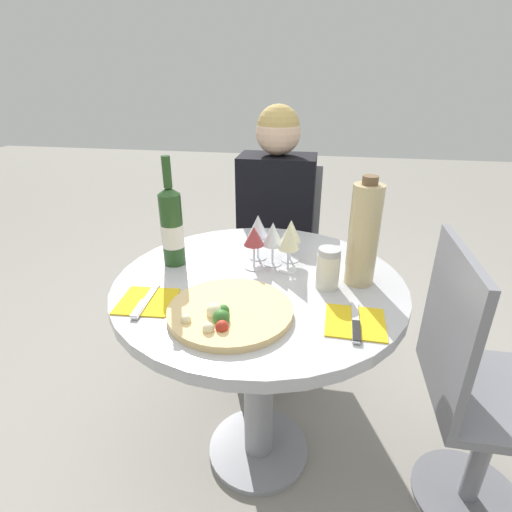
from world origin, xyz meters
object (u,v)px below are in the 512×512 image
wine_bottle (172,226)px  tall_carafe (364,235)px  dining_table (259,321)px  chair_behind_diner (277,259)px  seated_diner (274,253)px  chair_empty_side (476,395)px  pizza_large (229,312)px

wine_bottle → tall_carafe: size_ratio=1.09×
dining_table → chair_behind_diner: size_ratio=0.97×
seated_diner → dining_table: bearing=93.2°
dining_table → chair_empty_side: size_ratio=0.97×
pizza_large → tall_carafe: size_ratio=1.01×
dining_table → pizza_large: 0.27m
chair_behind_diner → tall_carafe: bearing=114.4°
chair_empty_side → tall_carafe: bearing=-105.2°
chair_behind_diner → chair_empty_side: same height
tall_carafe → pizza_large: bearing=-144.1°
chair_behind_diner → seated_diner: seated_diner is taller
tall_carafe → chair_empty_side: bearing=-15.2°
seated_diner → pizza_large: seated_diner is taller
dining_table → wine_bottle: 0.41m
seated_diner → tall_carafe: bearing=119.4°
wine_bottle → tall_carafe: (0.60, -0.03, 0.02)m
chair_empty_side → pizza_large: bearing=-78.3°
chair_behind_diner → seated_diner: 0.18m
seated_diner → wine_bottle: (-0.26, -0.57, 0.33)m
chair_empty_side → tall_carafe: 0.60m
chair_empty_side → pizza_large: (-0.72, -0.15, 0.31)m
seated_diner → pizza_large: 0.87m
pizza_large → tall_carafe: tall_carafe is taller
pizza_large → wine_bottle: bearing=131.9°
dining_table → wine_bottle: wine_bottle is taller
chair_behind_diner → wine_bottle: size_ratio=2.58×
seated_diner → wine_bottle: bearing=65.3°
wine_bottle → tall_carafe: wine_bottle is taller
seated_diner → tall_carafe: size_ratio=3.72×
chair_behind_diner → pizza_large: bearing=89.4°
dining_table → pizza_large: pizza_large is taller
tall_carafe → seated_diner: bearing=119.4°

